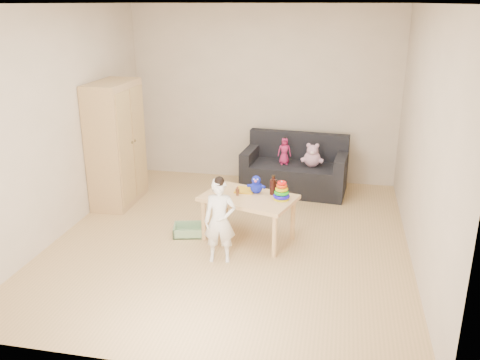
% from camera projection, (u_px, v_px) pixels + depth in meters
% --- Properties ---
extents(room, '(4.50, 4.50, 4.50)m').
position_uv_depth(room, '(231.00, 131.00, 5.49)').
color(room, tan).
rests_on(room, ground).
extents(wardrobe, '(0.46, 0.92, 1.65)m').
position_uv_depth(wardrobe, '(116.00, 144.00, 6.77)').
color(wardrobe, tan).
rests_on(wardrobe, ground).
extents(sofa, '(1.52, 0.85, 0.41)m').
position_uv_depth(sofa, '(294.00, 178.00, 7.36)').
color(sofa, black).
rests_on(sofa, ground).
extents(play_table, '(1.16, 0.91, 0.54)m').
position_uv_depth(play_table, '(248.00, 218.00, 5.83)').
color(play_table, '#E3AA7C').
rests_on(play_table, ground).
extents(storage_bin, '(0.44, 0.37, 0.12)m').
position_uv_depth(storage_bin, '(190.00, 230.00, 6.02)').
color(storage_bin, '#7DA678').
rests_on(storage_bin, ground).
extents(toddler, '(0.36, 0.27, 0.90)m').
position_uv_depth(toddler, '(220.00, 222.00, 5.29)').
color(toddler, white).
rests_on(toddler, ground).
extents(pink_bear, '(0.25, 0.21, 0.29)m').
position_uv_depth(pink_bear, '(312.00, 157.00, 7.14)').
color(pink_bear, '#C994B3').
rests_on(pink_bear, sofa).
extents(doll, '(0.21, 0.16, 0.38)m').
position_uv_depth(doll, '(284.00, 151.00, 7.24)').
color(doll, '#B8225D').
rests_on(doll, sofa).
extents(ring_stacker, '(0.19, 0.19, 0.22)m').
position_uv_depth(ring_stacker, '(282.00, 192.00, 5.62)').
color(ring_stacker, '#CBC80A').
rests_on(ring_stacker, play_table).
extents(brown_bottle, '(0.08, 0.08, 0.23)m').
position_uv_depth(brown_bottle, '(273.00, 186.00, 5.77)').
color(brown_bottle, black).
rests_on(brown_bottle, play_table).
extents(blue_plush, '(0.22, 0.20, 0.21)m').
position_uv_depth(blue_plush, '(256.00, 184.00, 5.81)').
color(blue_plush, '#1621C6').
rests_on(blue_plush, play_table).
extents(wooden_figure, '(0.06, 0.05, 0.11)m').
position_uv_depth(wooden_figure, '(237.00, 191.00, 5.75)').
color(wooden_figure, brown).
rests_on(wooden_figure, play_table).
extents(yellow_book, '(0.22, 0.22, 0.02)m').
position_uv_depth(yellow_book, '(245.00, 190.00, 5.90)').
color(yellow_book, gold).
rests_on(yellow_book, play_table).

